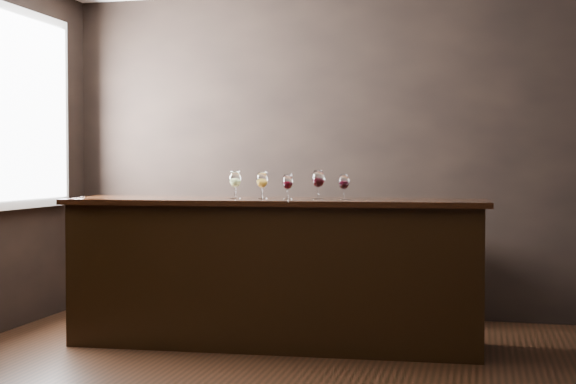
% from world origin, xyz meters
% --- Properties ---
extents(room_shell, '(5.02, 4.52, 2.81)m').
position_xyz_m(room_shell, '(-0.23, 0.11, 1.81)').
color(room_shell, black).
rests_on(room_shell, ground).
extents(bar_counter, '(2.94, 0.80, 1.02)m').
position_xyz_m(bar_counter, '(-0.33, 0.98, 0.51)').
color(bar_counter, black).
rests_on(bar_counter, ground).
extents(bar_top, '(3.04, 0.87, 0.04)m').
position_xyz_m(bar_top, '(-0.33, 0.98, 1.04)').
color(bar_top, black).
rests_on(bar_top, bar_counter).
extents(back_bar_shelf, '(2.25, 0.40, 0.81)m').
position_xyz_m(back_bar_shelf, '(-0.61, 2.03, 0.40)').
color(back_bar_shelf, black).
rests_on(back_bar_shelf, ground).
extents(glass_white, '(0.09, 0.09, 0.20)m').
position_xyz_m(glass_white, '(-0.63, 0.98, 1.19)').
color(glass_white, white).
rests_on(glass_white, bar_top).
extents(glass_amber, '(0.08, 0.08, 0.19)m').
position_xyz_m(glass_amber, '(-0.43, 1.01, 1.19)').
color(glass_amber, white).
rests_on(glass_amber, bar_top).
extents(glass_red_a, '(0.07, 0.07, 0.17)m').
position_xyz_m(glass_red_a, '(-0.24, 0.98, 1.18)').
color(glass_red_a, white).
rests_on(glass_red_a, bar_top).
extents(glass_red_b, '(0.09, 0.09, 0.21)m').
position_xyz_m(glass_red_b, '(-0.02, 1.02, 1.20)').
color(glass_red_b, white).
rests_on(glass_red_b, bar_top).
extents(glass_red_c, '(0.08, 0.08, 0.18)m').
position_xyz_m(glass_red_c, '(0.17, 0.97, 1.18)').
color(glass_red_c, white).
rests_on(glass_red_c, bar_top).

